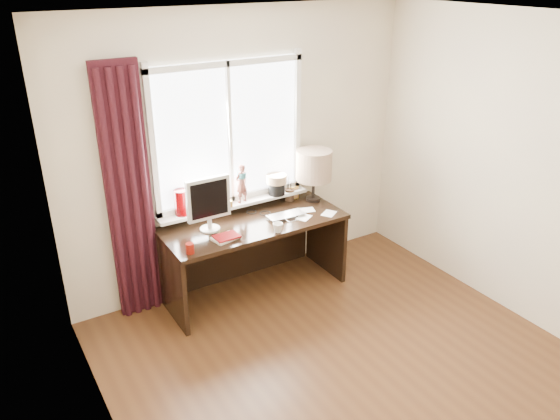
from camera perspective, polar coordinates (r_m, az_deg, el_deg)
floor at (r=4.36m, az=9.63°, el=-17.92°), size 3.50×4.00×0.00m
ceiling at (r=3.26m, az=12.96°, el=18.38°), size 3.50×4.00×0.00m
wall_back at (r=5.15m, az=-3.90°, el=6.12°), size 3.50×0.00×2.60m
wall_left at (r=2.89m, az=-16.41°, el=-10.64°), size 0.00×4.00×2.60m
wall_right at (r=4.90m, az=26.54°, el=2.57°), size 0.00×4.00×2.60m
laptop at (r=5.08m, az=0.64°, el=-0.57°), size 0.37×0.24×0.03m
mug at (r=4.78m, az=-0.23°, el=-1.83°), size 0.12×0.12×0.09m
red_cup at (r=4.50m, az=-9.38°, el=-3.97°), size 0.07×0.07×0.09m
window at (r=5.04m, az=-5.08°, el=5.78°), size 1.52×0.23×1.40m
curtain at (r=4.75m, az=-15.47°, el=1.25°), size 0.38×0.09×2.25m
desk at (r=5.19m, az=-3.22°, el=-3.23°), size 1.70×0.70×0.75m
monitor at (r=4.77m, az=-7.48°, el=0.95°), size 0.40×0.18×0.49m
notebook_stack at (r=4.70m, az=-5.69°, el=-2.85°), size 0.25×0.20×0.03m
brush_holder at (r=5.42m, az=1.00°, el=1.62°), size 0.09×0.09×0.25m
icon_frame at (r=5.45m, az=1.51°, el=1.78°), size 0.10×0.03×0.13m
table_lamp at (r=5.32m, az=3.57°, el=4.63°), size 0.35×0.35×0.52m
loose_papers at (r=5.16m, az=3.48°, el=-0.38°), size 0.44×0.34×0.00m
desk_cables at (r=5.10m, az=-1.31°, el=-0.59°), size 0.29×0.44×0.01m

